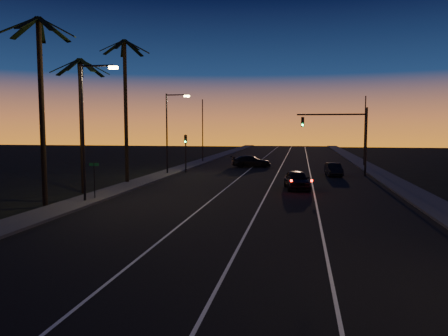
% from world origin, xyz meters
% --- Properties ---
extents(road, '(20.00, 170.00, 0.01)m').
position_xyz_m(road, '(0.00, 30.00, 0.01)').
color(road, black).
rests_on(road, ground).
extents(sidewalk_left, '(2.40, 170.00, 0.16)m').
position_xyz_m(sidewalk_left, '(-11.20, 30.00, 0.08)').
color(sidewalk_left, '#3A3B38').
rests_on(sidewalk_left, ground).
extents(sidewalk_right, '(2.40, 170.00, 0.16)m').
position_xyz_m(sidewalk_right, '(11.20, 30.00, 0.08)').
color(sidewalk_right, '#3A3B38').
rests_on(sidewalk_right, ground).
extents(lane_stripe_left, '(0.12, 160.00, 0.01)m').
position_xyz_m(lane_stripe_left, '(-3.00, 30.00, 0.02)').
color(lane_stripe_left, silver).
rests_on(lane_stripe_left, road).
extents(lane_stripe_mid, '(0.12, 160.00, 0.01)m').
position_xyz_m(lane_stripe_mid, '(0.50, 30.00, 0.02)').
color(lane_stripe_mid, silver).
rests_on(lane_stripe_mid, road).
extents(lane_stripe_right, '(0.12, 160.00, 0.01)m').
position_xyz_m(lane_stripe_right, '(4.00, 30.00, 0.02)').
color(lane_stripe_right, silver).
rests_on(lane_stripe_right, road).
extents(palm_near, '(4.25, 4.16, 11.53)m').
position_xyz_m(palm_near, '(-12.60, 18.00, 7.07)').
color(palm_near, black).
rests_on(palm_near, ground).
extents(palm_mid, '(4.25, 4.16, 10.03)m').
position_xyz_m(palm_mid, '(-13.20, 24.00, 6.25)').
color(palm_mid, black).
rests_on(palm_mid, ground).
extents(palm_far, '(4.25, 4.16, 12.53)m').
position_xyz_m(palm_far, '(-12.20, 30.00, 7.61)').
color(palm_far, black).
rests_on(palm_far, ground).
extents(streetlight_left_near, '(2.55, 0.26, 9.00)m').
position_xyz_m(streetlight_left_near, '(-10.70, 20.00, 5.32)').
color(streetlight_left_near, black).
rests_on(streetlight_left_near, ground).
extents(streetlight_left_far, '(2.55, 0.26, 8.50)m').
position_xyz_m(streetlight_left_far, '(-10.69, 38.00, 5.06)').
color(streetlight_left_far, black).
rests_on(streetlight_left_far, ground).
extents(street_sign, '(0.70, 0.06, 2.60)m').
position_xyz_m(street_sign, '(-10.80, 21.00, 1.66)').
color(street_sign, black).
rests_on(street_sign, ground).
extents(signal_mast, '(7.10, 0.41, 7.00)m').
position_xyz_m(signal_mast, '(7.14, 39.99, 4.78)').
color(signal_mast, black).
rests_on(signal_mast, ground).
extents(signal_post, '(0.28, 0.37, 4.20)m').
position_xyz_m(signal_post, '(-9.50, 39.98, 2.89)').
color(signal_post, black).
rests_on(signal_post, ground).
extents(far_pole_left, '(0.14, 0.14, 9.00)m').
position_xyz_m(far_pole_left, '(-11.00, 55.00, 4.50)').
color(far_pole_left, black).
rests_on(far_pole_left, ground).
extents(far_pole_right, '(0.14, 0.14, 9.00)m').
position_xyz_m(far_pole_right, '(11.00, 52.00, 4.50)').
color(far_pole_right, black).
rests_on(far_pole_right, ground).
extents(lead_car, '(2.40, 5.13, 1.51)m').
position_xyz_m(lead_car, '(2.68, 28.89, 0.77)').
color(lead_car, black).
rests_on(lead_car, road).
extents(right_car, '(1.73, 4.08, 1.31)m').
position_xyz_m(right_car, '(6.30, 39.46, 0.67)').
color(right_car, black).
rests_on(right_car, road).
extents(cross_car, '(5.36, 3.44, 1.45)m').
position_xyz_m(cross_car, '(-3.19, 47.96, 0.73)').
color(cross_car, black).
rests_on(cross_car, road).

